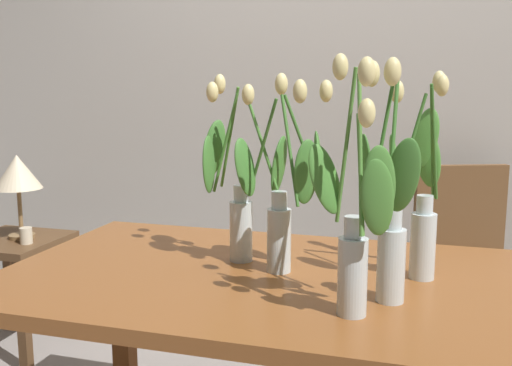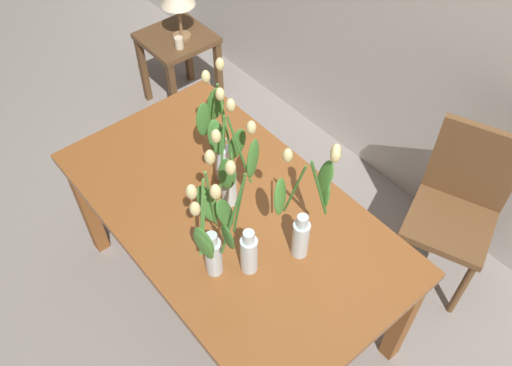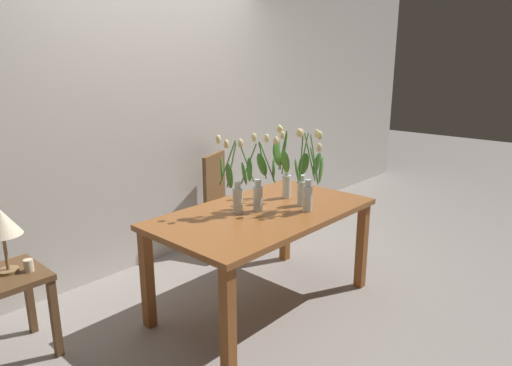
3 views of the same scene
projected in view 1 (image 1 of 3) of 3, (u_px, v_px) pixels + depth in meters
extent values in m
cube|color=beige|center=(352.00, 68.00, 2.75)|extent=(9.00, 0.10, 2.70)
cube|color=brown|center=(287.00, 282.00, 1.59)|extent=(1.60, 0.90, 0.04)
cube|color=brown|center=(124.00, 323.00, 2.23)|extent=(0.07, 0.07, 0.70)
cylinder|color=silver|center=(423.00, 246.00, 1.55)|extent=(0.07, 0.07, 0.18)
cylinder|color=silver|center=(425.00, 205.00, 1.53)|extent=(0.04, 0.04, 0.05)
cylinder|color=silver|center=(422.00, 257.00, 1.56)|extent=(0.06, 0.06, 0.11)
cylinder|color=#3D752D|center=(432.00, 143.00, 1.55)|extent=(0.03, 0.10, 0.32)
ellipsoid|color=#F4E093|center=(439.00, 82.00, 1.57)|extent=(0.04, 0.04, 0.06)
ellipsoid|color=#4C8E38|center=(425.00, 138.00, 1.60)|extent=(0.10, 0.05, 0.18)
cylinder|color=#3D752D|center=(434.00, 145.00, 1.55)|extent=(0.04, 0.09, 0.31)
ellipsoid|color=#F4E093|center=(442.00, 85.00, 1.56)|extent=(0.04, 0.04, 0.06)
ellipsoid|color=#4C8E38|center=(428.00, 157.00, 1.61)|extent=(0.10, 0.06, 0.18)
cylinder|color=#3D752D|center=(409.00, 150.00, 1.51)|extent=(0.08, 0.03, 0.30)
ellipsoid|color=#F4E093|center=(397.00, 92.00, 1.49)|extent=(0.04, 0.04, 0.06)
ellipsoid|color=#4C8E38|center=(395.00, 167.00, 1.49)|extent=(0.06, 0.09, 0.18)
cylinder|color=silver|center=(391.00, 265.00, 1.38)|extent=(0.07, 0.07, 0.18)
cylinder|color=silver|center=(393.00, 219.00, 1.36)|extent=(0.04, 0.04, 0.05)
cylinder|color=silver|center=(390.00, 277.00, 1.39)|extent=(0.06, 0.06, 0.11)
cylinder|color=#3D752D|center=(392.00, 151.00, 1.27)|extent=(0.02, 0.12, 0.33)
ellipsoid|color=#F4E093|center=(393.00, 72.00, 1.19)|extent=(0.04, 0.04, 0.06)
ellipsoid|color=#427F33|center=(403.00, 176.00, 1.23)|extent=(0.10, 0.05, 0.18)
cylinder|color=#3D752D|center=(381.00, 149.00, 1.33)|extent=(0.06, 0.03, 0.34)
ellipsoid|color=#F4E093|center=(372.00, 74.00, 1.30)|extent=(0.04, 0.04, 0.06)
ellipsoid|color=#427F33|center=(366.00, 169.00, 1.31)|extent=(0.06, 0.12, 0.18)
cylinder|color=silver|center=(352.00, 277.00, 1.30)|extent=(0.07, 0.07, 0.18)
cylinder|color=silver|center=(354.00, 227.00, 1.28)|extent=(0.04, 0.04, 0.05)
cylinder|color=silver|center=(352.00, 289.00, 1.30)|extent=(0.06, 0.06, 0.11)
cylinder|color=#56933D|center=(360.00, 155.00, 1.21)|extent=(0.03, 0.07, 0.34)
ellipsoid|color=#F4E093|center=(367.00, 72.00, 1.15)|extent=(0.04, 0.04, 0.06)
ellipsoid|color=#4C8E38|center=(377.00, 198.00, 1.19)|extent=(0.08, 0.07, 0.18)
cylinder|color=#56933D|center=(346.00, 148.00, 1.29)|extent=(0.05, 0.06, 0.36)
ellipsoid|color=#F4E093|center=(340.00, 67.00, 1.29)|extent=(0.04, 0.04, 0.06)
ellipsoid|color=#4C8E38|center=(325.00, 179.00, 1.33)|extent=(0.11, 0.07, 0.18)
cylinder|color=#56933D|center=(361.00, 174.00, 1.22)|extent=(0.03, 0.06, 0.26)
ellipsoid|color=#F4E093|center=(367.00, 113.00, 1.17)|extent=(0.04, 0.04, 0.06)
ellipsoid|color=#4C8E38|center=(379.00, 185.00, 1.19)|extent=(0.08, 0.07, 0.18)
cylinder|color=silver|center=(241.00, 231.00, 1.71)|extent=(0.07, 0.07, 0.18)
cylinder|color=silver|center=(241.00, 194.00, 1.69)|extent=(0.04, 0.04, 0.05)
cylinder|color=silver|center=(241.00, 241.00, 1.72)|extent=(0.06, 0.06, 0.11)
cylinder|color=#478433|center=(225.00, 144.00, 1.69)|extent=(0.09, 0.02, 0.29)
ellipsoid|color=#F4E093|center=(212.00, 92.00, 1.68)|extent=(0.04, 0.04, 0.06)
ellipsoid|color=#427F33|center=(209.00, 164.00, 1.69)|extent=(0.03, 0.08, 0.17)
cylinder|color=#478433|center=(229.00, 139.00, 1.72)|extent=(0.09, 0.08, 0.31)
ellipsoid|color=#F4E093|center=(220.00, 84.00, 1.75)|extent=(0.04, 0.04, 0.06)
ellipsoid|color=#427F33|center=(215.00, 147.00, 1.75)|extent=(0.08, 0.09, 0.18)
cylinder|color=#478433|center=(262.00, 142.00, 1.63)|extent=(0.12, 0.04, 0.31)
ellipsoid|color=#F4E093|center=(281.00, 84.00, 1.57)|extent=(0.04, 0.04, 0.06)
ellipsoid|color=#427F33|center=(279.00, 165.00, 1.64)|extent=(0.06, 0.09, 0.18)
cylinder|color=silver|center=(279.00, 240.00, 1.61)|extent=(0.07, 0.07, 0.18)
cylinder|color=silver|center=(279.00, 200.00, 1.59)|extent=(0.04, 0.04, 0.05)
cylinder|color=silver|center=(279.00, 251.00, 1.61)|extent=(0.06, 0.06, 0.11)
cylinder|color=#3D752D|center=(304.00, 148.00, 1.56)|extent=(0.11, 0.03, 0.29)
ellipsoid|color=#F4E093|center=(326.00, 91.00, 1.53)|extent=(0.04, 0.04, 0.06)
ellipsoid|color=#427F33|center=(318.00, 161.00, 1.59)|extent=(0.06, 0.11, 0.18)
cylinder|color=#3D752D|center=(290.00, 150.00, 1.51)|extent=(0.07, 0.09, 0.29)
ellipsoid|color=#F4E093|center=(300.00, 91.00, 1.43)|extent=(0.04, 0.04, 0.06)
ellipsoid|color=#427F33|center=(306.00, 172.00, 1.49)|extent=(0.07, 0.07, 0.17)
cylinder|color=#3D752D|center=(262.00, 147.00, 1.61)|extent=(0.10, 0.06, 0.28)
ellipsoid|color=#F4E093|center=(248.00, 95.00, 1.63)|extent=(0.04, 0.04, 0.06)
ellipsoid|color=#427F33|center=(245.00, 167.00, 1.63)|extent=(0.08, 0.08, 0.18)
cube|color=brown|center=(475.00, 287.00, 2.34)|extent=(0.52, 0.52, 0.04)
cylinder|color=brown|center=(449.00, 362.00, 2.20)|extent=(0.04, 0.04, 0.43)
cylinder|color=brown|center=(491.00, 324.00, 2.56)|extent=(0.04, 0.04, 0.43)
cylinder|color=brown|center=(417.00, 326.00, 2.53)|extent=(0.04, 0.04, 0.43)
cube|color=brown|center=(459.00, 218.00, 2.48)|extent=(0.39, 0.18, 0.46)
cube|color=brown|center=(12.00, 242.00, 2.72)|extent=(0.44, 0.44, 0.04)
cube|color=brown|center=(23.00, 316.00, 2.53)|extent=(0.04, 0.04, 0.51)
cube|color=brown|center=(10.00, 281.00, 3.00)|extent=(0.04, 0.04, 0.51)
cube|color=brown|center=(74.00, 288.00, 2.89)|extent=(0.04, 0.04, 0.51)
cylinder|color=olive|center=(22.00, 236.00, 2.72)|extent=(0.12, 0.12, 0.02)
cylinder|color=olive|center=(20.00, 212.00, 2.70)|extent=(0.02, 0.02, 0.22)
cone|color=beige|center=(17.00, 172.00, 2.67)|extent=(0.22, 0.22, 0.16)
cylinder|color=beige|center=(26.00, 236.00, 2.62)|extent=(0.06, 0.06, 0.07)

